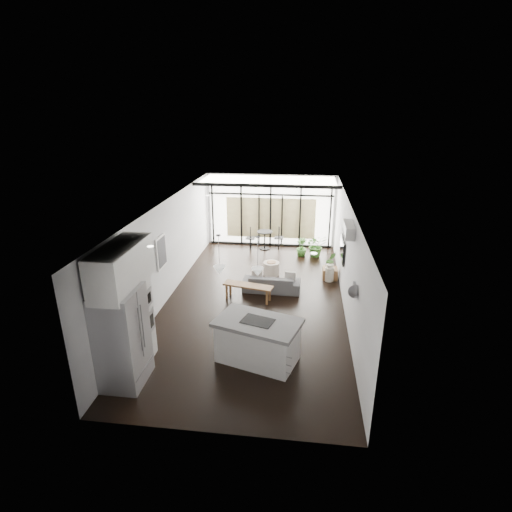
% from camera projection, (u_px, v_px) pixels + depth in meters
% --- Properties ---
extents(floor, '(5.00, 10.00, 0.00)m').
position_uv_depth(floor, '(255.00, 300.00, 11.44)').
color(floor, black).
rests_on(floor, ground).
extents(ceiling, '(5.00, 10.00, 0.00)m').
position_uv_depth(ceiling, '(255.00, 205.00, 10.45)').
color(ceiling, white).
rests_on(ceiling, ground).
extents(wall_left, '(0.02, 10.00, 2.80)m').
position_uv_depth(wall_left, '(167.00, 251.00, 11.24)').
color(wall_left, silver).
rests_on(wall_left, ground).
extents(wall_right, '(0.02, 10.00, 2.80)m').
position_uv_depth(wall_right, '(347.00, 259.00, 10.66)').
color(wall_right, silver).
rests_on(wall_right, ground).
extents(wall_back, '(5.00, 0.02, 2.80)m').
position_uv_depth(wall_back, '(271.00, 210.00, 15.59)').
color(wall_back, silver).
rests_on(wall_back, ground).
extents(wall_front, '(5.00, 0.02, 2.80)m').
position_uv_depth(wall_front, '(215.00, 364.00, 6.30)').
color(wall_front, silver).
rests_on(wall_front, ground).
extents(glazing, '(5.00, 0.20, 2.80)m').
position_uv_depth(glazing, '(271.00, 211.00, 15.48)').
color(glazing, black).
rests_on(glazing, ground).
extents(skylight, '(4.70, 1.90, 0.06)m').
position_uv_depth(skylight, '(269.00, 180.00, 14.18)').
color(skylight, white).
rests_on(skylight, ceiling).
extents(neighbour_building, '(3.50, 0.02, 1.60)m').
position_uv_depth(neighbour_building, '(271.00, 218.00, 15.65)').
color(neighbour_building, beige).
rests_on(neighbour_building, ground).
extents(island, '(2.00, 1.53, 0.97)m').
position_uv_depth(island, '(258.00, 341.00, 8.60)').
color(island, white).
rests_on(island, floor).
extents(cooktop, '(0.77, 0.62, 0.01)m').
position_uv_depth(cooktop, '(258.00, 321.00, 8.43)').
color(cooktop, black).
rests_on(cooktop, island).
extents(fridge, '(0.78, 0.98, 2.02)m').
position_uv_depth(fridge, '(122.00, 338.00, 7.75)').
color(fridge, '#9A999F').
rests_on(fridge, floor).
extents(appliance_column, '(0.57, 0.59, 2.19)m').
position_uv_depth(appliance_column, '(136.00, 314.00, 8.47)').
color(appliance_column, white).
rests_on(appliance_column, floor).
extents(upper_cabinets, '(0.62, 1.75, 0.86)m').
position_uv_depth(upper_cabinets, '(121.00, 267.00, 7.61)').
color(upper_cabinets, white).
rests_on(upper_cabinets, wall_left).
extents(pendant_left, '(0.26, 0.26, 0.18)m').
position_uv_depth(pendant_left, '(220.00, 270.00, 8.31)').
color(pendant_left, white).
rests_on(pendant_left, ceiling).
extents(pendant_right, '(0.26, 0.26, 0.18)m').
position_uv_depth(pendant_right, '(258.00, 272.00, 8.22)').
color(pendant_right, white).
rests_on(pendant_right, ceiling).
extents(sofa, '(1.73, 0.55, 0.67)m').
position_uv_depth(sofa, '(272.00, 280.00, 11.94)').
color(sofa, '#4E4D50').
rests_on(sofa, floor).
extents(console_bench, '(1.47, 0.65, 0.46)m').
position_uv_depth(console_bench, '(248.00, 292.00, 11.43)').
color(console_bench, brown).
rests_on(console_bench, floor).
extents(pouf, '(0.65, 0.65, 0.43)m').
position_uv_depth(pouf, '(271.00, 268.00, 13.13)').
color(pouf, beige).
rests_on(pouf, floor).
extents(crate, '(0.47, 0.47, 0.35)m').
position_uv_depth(crate, '(330.00, 273.00, 12.84)').
color(crate, brown).
rests_on(crate, floor).
extents(plant_tall, '(0.95, 1.00, 0.64)m').
position_uv_depth(plant_tall, '(316.00, 248.00, 14.70)').
color(plant_tall, '#316020').
rests_on(plant_tall, floor).
extents(plant_med, '(0.70, 0.78, 0.38)m').
position_uv_depth(plant_med, '(301.00, 251.00, 14.77)').
color(plant_med, '#316020').
rests_on(plant_med, floor).
extents(plant_crate, '(0.37, 0.59, 0.25)m').
position_uv_depth(plant_crate, '(331.00, 265.00, 12.73)').
color(plant_crate, '#316020').
rests_on(plant_crate, crate).
extents(milk_can, '(0.29, 0.29, 0.57)m').
position_uv_depth(milk_can, '(330.00, 272.00, 12.63)').
color(milk_can, beige).
rests_on(milk_can, floor).
extents(bistro_set, '(1.70, 0.89, 0.78)m').
position_uv_depth(bistro_set, '(265.00, 239.00, 15.43)').
color(bistro_set, black).
rests_on(bistro_set, floor).
extents(tv, '(0.05, 1.10, 0.65)m').
position_uv_depth(tv, '(343.00, 250.00, 11.63)').
color(tv, black).
rests_on(tv, wall_right).
extents(ac_unit, '(0.22, 0.90, 0.30)m').
position_uv_depth(ac_unit, '(349.00, 230.00, 9.56)').
color(ac_unit, silver).
rests_on(ac_unit, wall_right).
extents(framed_art, '(0.04, 0.70, 0.90)m').
position_uv_depth(framed_art, '(161.00, 252.00, 10.71)').
color(framed_art, black).
rests_on(framed_art, wall_left).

